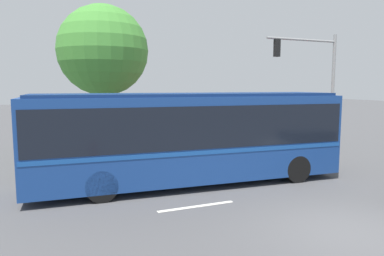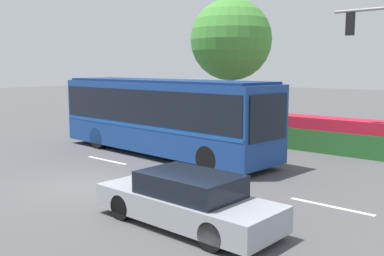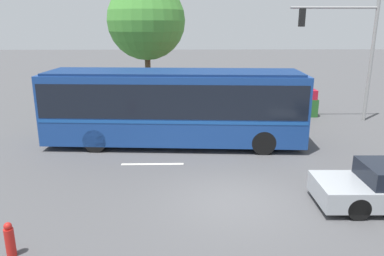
% 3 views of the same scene
% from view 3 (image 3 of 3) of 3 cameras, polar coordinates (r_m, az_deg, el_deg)
% --- Properties ---
extents(ground_plane, '(140.00, 140.00, 0.00)m').
position_cam_3_polar(ground_plane, '(11.52, 6.05, -11.11)').
color(ground_plane, '#4C4C4F').
extents(city_bus, '(11.34, 3.32, 3.29)m').
position_cam_3_polar(city_bus, '(16.06, -2.78, 3.82)').
color(city_bus, navy).
rests_on(city_bus, ground).
extents(traffic_light_pole, '(4.66, 0.24, 6.43)m').
position_cam_3_polar(traffic_light_pole, '(21.68, 23.53, 11.86)').
color(traffic_light_pole, gray).
rests_on(traffic_light_pole, ground).
extents(flowering_hedge, '(8.44, 1.32, 1.55)m').
position_cam_3_polar(flowering_hedge, '(21.84, 8.04, 3.93)').
color(flowering_hedge, '#286028').
rests_on(flowering_hedge, ground).
extents(street_tree_left, '(4.74, 4.74, 7.78)m').
position_cam_3_polar(street_tree_left, '(23.46, -7.11, 16.16)').
color(street_tree_left, brown).
rests_on(street_tree_left, ground).
extents(fire_hydrant, '(0.22, 0.22, 0.86)m').
position_cam_3_polar(fire_hydrant, '(9.78, -26.43, -15.30)').
color(fire_hydrant, red).
rests_on(fire_hydrant, ground).
extents(lane_stripe_near, '(2.40, 0.16, 0.01)m').
position_cam_3_polar(lane_stripe_near, '(14.29, -6.16, -5.59)').
color(lane_stripe_near, silver).
rests_on(lane_stripe_near, ground).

